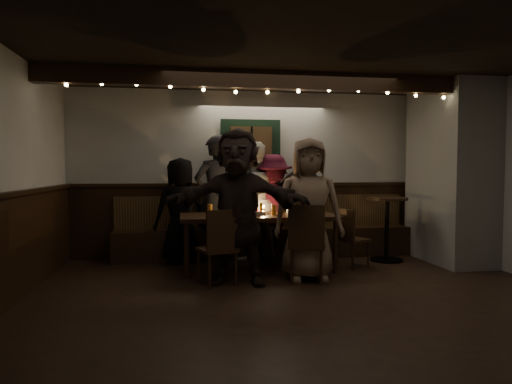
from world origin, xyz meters
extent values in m
cube|color=black|center=(0.00, 0.00, -0.01)|extent=(6.00, 5.00, 0.01)
cube|color=black|center=(0.00, 0.00, 2.60)|extent=(6.00, 5.00, 0.01)
cube|color=beige|center=(0.00, 2.50, 1.30)|extent=(6.00, 0.01, 2.60)
cube|color=black|center=(0.00, 2.48, 0.55)|extent=(6.00, 0.05, 1.10)
cube|color=black|center=(-2.98, 0.00, 0.55)|extent=(0.05, 5.00, 1.10)
cube|color=gray|center=(2.65, 1.50, 1.30)|extent=(0.70, 1.40, 2.60)
cube|color=black|center=(0.00, 2.23, 0.23)|extent=(4.60, 0.45, 0.45)
cube|color=#3B2713|center=(0.00, 2.41, 0.70)|extent=(4.60, 0.06, 0.50)
cube|color=black|center=(-0.20, 2.44, 1.65)|extent=(0.95, 0.04, 1.00)
cube|color=#3B2713|center=(-0.20, 2.38, 1.65)|extent=(0.64, 0.12, 0.76)
cube|color=black|center=(0.00, 1.00, 2.49)|extent=(6.00, 0.16, 0.22)
sphere|color=#FFE599|center=(-2.60, 0.98, 2.36)|extent=(0.04, 0.04, 0.04)
sphere|color=#FFE599|center=(-2.20, 0.98, 2.38)|extent=(0.04, 0.04, 0.04)
sphere|color=#FFE599|center=(-1.80, 0.98, 2.39)|extent=(0.04, 0.04, 0.04)
sphere|color=#FFE599|center=(-1.40, 0.98, 2.37)|extent=(0.04, 0.04, 0.04)
sphere|color=#FFE599|center=(-1.00, 0.98, 2.35)|extent=(0.04, 0.04, 0.04)
sphere|color=#FFE599|center=(-0.60, 0.98, 2.33)|extent=(0.04, 0.04, 0.04)
sphere|color=#FFE599|center=(-0.20, 0.98, 2.34)|extent=(0.04, 0.04, 0.04)
sphere|color=#FFE599|center=(0.20, 0.98, 2.36)|extent=(0.04, 0.04, 0.04)
sphere|color=#FFE599|center=(0.60, 0.98, 2.38)|extent=(0.04, 0.04, 0.04)
sphere|color=#FFE599|center=(1.00, 0.98, 2.39)|extent=(0.04, 0.04, 0.04)
sphere|color=#FFE599|center=(1.40, 0.98, 2.37)|extent=(0.04, 0.04, 0.04)
sphere|color=#FFE599|center=(1.80, 0.98, 2.35)|extent=(0.04, 0.04, 0.04)
sphere|color=#FFE599|center=(2.20, 0.98, 2.33)|extent=(0.04, 0.04, 0.04)
sphere|color=#FFE599|center=(2.60, 0.98, 2.34)|extent=(0.04, 0.04, 0.04)
cube|color=black|center=(-0.25, 1.40, 0.72)|extent=(2.11, 0.90, 0.06)
cylinder|color=black|center=(-1.22, 1.03, 0.35)|extent=(0.07, 0.07, 0.69)
cylinder|color=black|center=(-1.22, 1.77, 0.35)|extent=(0.07, 0.07, 0.69)
cylinder|color=black|center=(0.73, 1.03, 0.35)|extent=(0.07, 0.07, 0.69)
cylinder|color=black|center=(0.73, 1.77, 0.35)|extent=(0.07, 0.07, 0.69)
cylinder|color=#BF7226|center=(-0.90, 1.53, 0.82)|extent=(0.07, 0.07, 0.14)
cylinder|color=#BF7226|center=(-0.67, 1.16, 0.82)|extent=(0.07, 0.07, 0.14)
cylinder|color=silver|center=(-0.40, 1.53, 0.82)|extent=(0.07, 0.07, 0.14)
cylinder|color=#BF7226|center=(-0.05, 1.30, 0.82)|extent=(0.07, 0.07, 0.14)
cylinder|color=silver|center=(0.23, 1.59, 0.82)|extent=(0.07, 0.07, 0.14)
cylinder|color=#BF7226|center=(0.52, 1.27, 0.82)|extent=(0.07, 0.07, 0.14)
cylinder|color=white|center=(-0.84, 1.10, 0.76)|extent=(0.26, 0.26, 0.02)
cube|color=#B2B2B7|center=(-0.25, 1.35, 0.78)|extent=(0.16, 0.10, 0.05)
cylinder|color=#990C0C|center=(-0.28, 1.35, 0.83)|extent=(0.04, 0.04, 0.16)
cylinder|color=gold|center=(-0.22, 1.35, 0.83)|extent=(0.04, 0.04, 0.16)
cylinder|color=silver|center=(-0.17, 1.45, 0.79)|extent=(0.05, 0.05, 0.08)
sphere|color=#FFB24C|center=(-0.17, 1.45, 0.85)|extent=(0.03, 0.03, 0.03)
cube|color=black|center=(-0.87, 0.65, 0.42)|extent=(0.52, 0.52, 0.04)
cube|color=black|center=(-0.81, 0.48, 0.67)|extent=(0.40, 0.17, 0.47)
cylinder|color=black|center=(-0.77, 0.87, 0.20)|extent=(0.04, 0.04, 0.40)
cylinder|color=black|center=(-0.66, 0.55, 0.20)|extent=(0.04, 0.04, 0.40)
cylinder|color=black|center=(-1.08, 0.76, 0.20)|extent=(0.04, 0.04, 0.40)
cylinder|color=black|center=(-0.97, 0.44, 0.20)|extent=(0.04, 0.04, 0.40)
cube|color=black|center=(0.24, 0.65, 0.44)|extent=(0.55, 0.55, 0.04)
cube|color=black|center=(0.17, 0.47, 0.71)|extent=(0.42, 0.19, 0.49)
cylinder|color=black|center=(0.47, 0.75, 0.21)|extent=(0.04, 0.04, 0.42)
cylinder|color=black|center=(0.34, 0.43, 0.21)|extent=(0.04, 0.04, 0.42)
cylinder|color=black|center=(0.14, 0.88, 0.21)|extent=(0.04, 0.04, 0.42)
cylinder|color=black|center=(0.02, 0.55, 0.21)|extent=(0.04, 0.04, 0.42)
cube|color=black|center=(1.09, 1.35, 0.38)|extent=(0.49, 0.49, 0.04)
cube|color=black|center=(0.94, 1.28, 0.61)|extent=(0.19, 0.35, 0.42)
cylinder|color=black|center=(1.29, 1.28, 0.18)|extent=(0.03, 0.03, 0.36)
cylinder|color=black|center=(1.02, 1.15, 0.18)|extent=(0.03, 0.03, 0.36)
cylinder|color=black|center=(1.16, 1.55, 0.18)|extent=(0.03, 0.03, 0.36)
cylinder|color=black|center=(0.89, 1.42, 0.18)|extent=(0.03, 0.03, 0.36)
cylinder|color=black|center=(1.74, 1.66, 0.01)|extent=(0.48, 0.48, 0.03)
cylinder|color=black|center=(1.74, 1.66, 0.47)|extent=(0.07, 0.07, 0.93)
cylinder|color=black|center=(1.74, 1.66, 0.93)|extent=(0.60, 0.60, 0.04)
imported|color=black|center=(-1.30, 2.04, 0.77)|extent=(0.87, 0.71, 1.54)
imported|color=black|center=(-0.78, 2.15, 0.94)|extent=(0.81, 0.69, 1.88)
imported|color=beige|center=(-0.25, 2.04, 0.89)|extent=(1.06, 0.96, 1.78)
imported|color=#3A0B1A|center=(0.07, 2.02, 0.80)|extent=(1.13, 0.81, 1.59)
imported|color=#28272B|center=(0.56, 2.06, 0.84)|extent=(1.02, 0.50, 1.68)
imported|color=black|center=(-0.62, 0.68, 0.93)|extent=(1.82, 1.00, 1.87)
imported|color=#7C624B|center=(0.27, 0.73, 0.88)|extent=(0.91, 0.64, 1.76)
camera|label=1|loc=(-1.25, -4.70, 1.38)|focal=32.00mm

